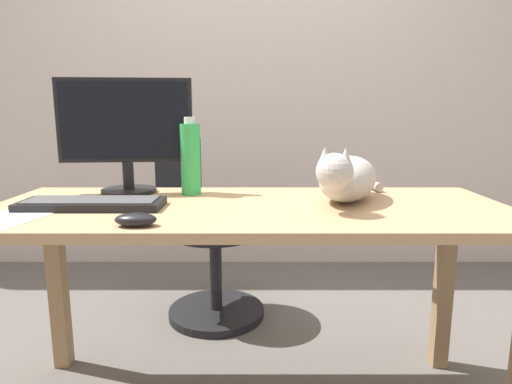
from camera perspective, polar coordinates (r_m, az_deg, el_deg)
The scene contains 8 objects.
back_wall at distance 2.91m, azimuth -0.31°, elevation 15.86°, with size 6.00×0.04×2.60m, color beige.
desk at distance 1.42m, azimuth -0.73°, elevation -5.72°, with size 1.66×0.66×0.73m.
office_chair at distance 2.20m, azimuth -6.44°, elevation -6.76°, with size 0.51×0.48×0.89m.
monitor at distance 1.66m, azimuth -16.59°, elevation 7.65°, with size 0.48×0.20×0.41m.
keyboard at distance 1.45m, azimuth -20.60°, elevation -1.42°, with size 0.44×0.15×0.03m.
cat at distance 1.47m, azimuth 11.97°, elevation 1.86°, with size 0.31×0.57×0.20m.
computer_mouse at distance 1.18m, azimuth -15.39°, elevation -3.50°, with size 0.11×0.06×0.04m, color black.
water_bottle at distance 1.58m, azimuth -8.46°, elevation 4.39°, with size 0.07×0.07×0.28m.
Camera 1 is at (0.02, -1.37, 1.03)m, focal length 30.49 mm.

